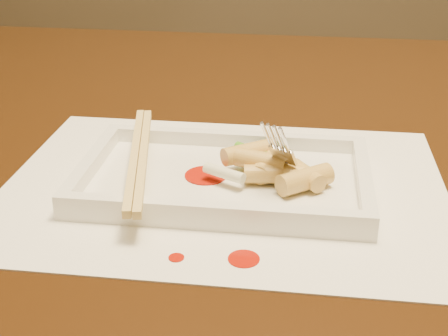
# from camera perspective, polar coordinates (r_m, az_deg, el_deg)

# --- Properties ---
(table) EXTENTS (1.40, 0.90, 0.75)m
(table) POSITION_cam_1_polar(r_m,az_deg,el_deg) (0.72, 5.90, -4.62)
(table) COLOR black
(table) RESTS_ON ground
(placemat) EXTENTS (0.40, 0.30, 0.00)m
(placemat) POSITION_cam_1_polar(r_m,az_deg,el_deg) (0.57, 0.00, -1.70)
(placemat) COLOR white
(placemat) RESTS_ON table
(sauce_splatter_a) EXTENTS (0.02, 0.02, 0.00)m
(sauce_splatter_a) POSITION_cam_1_polar(r_m,az_deg,el_deg) (0.47, 1.82, -8.30)
(sauce_splatter_a) COLOR #AA1405
(sauce_splatter_a) RESTS_ON placemat
(sauce_splatter_b) EXTENTS (0.01, 0.01, 0.00)m
(sauce_splatter_b) POSITION_cam_1_polar(r_m,az_deg,el_deg) (0.47, -4.38, -8.17)
(sauce_splatter_b) COLOR #AA1405
(sauce_splatter_b) RESTS_ON placemat
(plate_base) EXTENTS (0.26, 0.16, 0.01)m
(plate_base) POSITION_cam_1_polar(r_m,az_deg,el_deg) (0.57, 0.00, -1.27)
(plate_base) COLOR white
(plate_base) RESTS_ON placemat
(plate_rim_far) EXTENTS (0.26, 0.01, 0.01)m
(plate_rim_far) POSITION_cam_1_polar(r_m,az_deg,el_deg) (0.63, 0.88, 2.68)
(plate_rim_far) COLOR white
(plate_rim_far) RESTS_ON plate_base
(plate_rim_near) EXTENTS (0.26, 0.01, 0.01)m
(plate_rim_near) POSITION_cam_1_polar(r_m,az_deg,el_deg) (0.50, -1.12, -4.01)
(plate_rim_near) COLOR white
(plate_rim_near) RESTS_ON plate_base
(plate_rim_left) EXTENTS (0.01, 0.14, 0.01)m
(plate_rim_left) POSITION_cam_1_polar(r_m,az_deg,el_deg) (0.59, -12.04, 0.43)
(plate_rim_left) COLOR white
(plate_rim_left) RESTS_ON plate_base
(plate_rim_right) EXTENTS (0.01, 0.14, 0.01)m
(plate_rim_right) POSITION_cam_1_polar(r_m,az_deg,el_deg) (0.56, 12.66, -1.00)
(plate_rim_right) COLOR white
(plate_rim_right) RESTS_ON plate_base
(veg_piece) EXTENTS (0.05, 0.05, 0.01)m
(veg_piece) POSITION_cam_1_polar(r_m,az_deg,el_deg) (0.59, 3.85, 1.26)
(veg_piece) COLOR black
(veg_piece) RESTS_ON plate_base
(scallion_white) EXTENTS (0.04, 0.03, 0.01)m
(scallion_white) POSITION_cam_1_polar(r_m,az_deg,el_deg) (0.55, 0.02, -0.46)
(scallion_white) COLOR #EAEACC
(scallion_white) RESTS_ON plate_base
(scallion_green) EXTENTS (0.08, 0.06, 0.01)m
(scallion_green) POSITION_cam_1_polar(r_m,az_deg,el_deg) (0.57, 4.42, 0.90)
(scallion_green) COLOR #3C8C16
(scallion_green) RESTS_ON plate_base
(chopstick_a) EXTENTS (0.05, 0.21, 0.01)m
(chopstick_a) POSITION_cam_1_polar(r_m,az_deg,el_deg) (0.57, -8.16, 1.14)
(chopstick_a) COLOR #D9BB6C
(chopstick_a) RESTS_ON plate_rim_near
(chopstick_b) EXTENTS (0.05, 0.21, 0.01)m
(chopstick_b) POSITION_cam_1_polar(r_m,az_deg,el_deg) (0.57, -7.39, 1.10)
(chopstick_b) COLOR #D9BB6C
(chopstick_b) RESTS_ON plate_rim_near
(fork) EXTENTS (0.09, 0.10, 0.14)m
(fork) POSITION_cam_1_polar(r_m,az_deg,el_deg) (0.55, 7.56, 6.42)
(fork) COLOR silver
(fork) RESTS_ON plate_base
(sauce_blob_0) EXTENTS (0.04, 0.04, 0.00)m
(sauce_blob_0) POSITION_cam_1_polar(r_m,az_deg,el_deg) (0.57, -1.68, -0.68)
(sauce_blob_0) COLOR #AA1405
(sauce_blob_0) RESTS_ON plate_base
(rice_cake_0) EXTENTS (0.03, 0.05, 0.02)m
(rice_cake_0) POSITION_cam_1_polar(r_m,az_deg,el_deg) (0.56, 5.90, -0.23)
(rice_cake_0) COLOR #D4BA63
(rice_cake_0) RESTS_ON plate_base
(rice_cake_1) EXTENTS (0.04, 0.04, 0.02)m
(rice_cake_1) POSITION_cam_1_polar(r_m,az_deg,el_deg) (0.55, 7.51, -0.67)
(rice_cake_1) COLOR #D4BA63
(rice_cake_1) RESTS_ON plate_base
(rice_cake_2) EXTENTS (0.05, 0.04, 0.02)m
(rice_cake_2) POSITION_cam_1_polar(r_m,az_deg,el_deg) (0.58, 2.19, 1.45)
(rice_cake_2) COLOR #D4BA63
(rice_cake_2) RESTS_ON plate_base
(rice_cake_3) EXTENTS (0.04, 0.02, 0.02)m
(rice_cake_3) POSITION_cam_1_polar(r_m,az_deg,el_deg) (0.55, 5.08, -0.48)
(rice_cake_3) COLOR #D4BA63
(rice_cake_3) RESTS_ON plate_base
(rice_cake_4) EXTENTS (0.04, 0.02, 0.02)m
(rice_cake_4) POSITION_cam_1_polar(r_m,az_deg,el_deg) (0.55, 3.98, -0.55)
(rice_cake_4) COLOR #D4BA63
(rice_cake_4) RESTS_ON plate_base
(rice_cake_5) EXTENTS (0.05, 0.03, 0.02)m
(rice_cake_5) POSITION_cam_1_polar(r_m,az_deg,el_deg) (0.56, 3.42, 0.64)
(rice_cake_5) COLOR #D4BA63
(rice_cake_5) RESTS_ON plate_base
(rice_cake_6) EXTENTS (0.05, 0.05, 0.02)m
(rice_cake_6) POSITION_cam_1_polar(r_m,az_deg,el_deg) (0.54, 7.40, -1.05)
(rice_cake_6) COLOR #D4BA63
(rice_cake_6) RESTS_ON plate_base
(rice_cake_7) EXTENTS (0.03, 0.05, 0.02)m
(rice_cake_7) POSITION_cam_1_polar(r_m,az_deg,el_deg) (0.57, 3.99, 0.25)
(rice_cake_7) COLOR #D4BA63
(rice_cake_7) RESTS_ON plate_base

